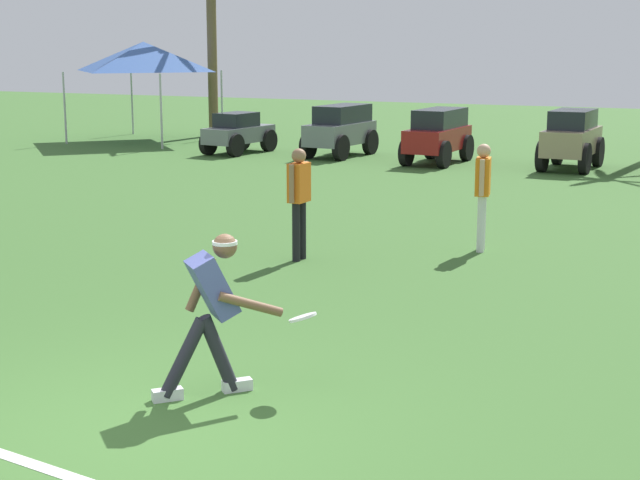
{
  "coord_description": "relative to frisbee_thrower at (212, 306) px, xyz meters",
  "views": [
    {
      "loc": [
        4.31,
        -5.96,
        3.01
      ],
      "look_at": [
        0.01,
        3.43,
        0.9
      ],
      "focal_mm": 55.0,
      "sensor_mm": 36.0,
      "label": 1
    }
  ],
  "objects": [
    {
      "name": "frisbee_thrower",
      "position": [
        0.0,
        0.0,
        0.0
      ],
      "size": [
        0.96,
        0.75,
        1.41
      ],
      "color": "#23232D",
      "rests_on": "ground_plane"
    },
    {
      "name": "teammate_midfield",
      "position": [
        0.51,
        6.71,
        0.15
      ],
      "size": [
        0.26,
        0.5,
        1.56
      ],
      "color": "silver",
      "rests_on": "ground_plane"
    },
    {
      "name": "ground_plane",
      "position": [
        -0.12,
        -0.98,
        -0.79
      ],
      "size": [
        80.0,
        80.0,
        0.0
      ],
      "primitive_type": "plane",
      "color": "#3A642C"
    },
    {
      "name": "field_line_paint",
      "position": [
        -0.12,
        -1.84,
        -0.79
      ],
      "size": [
        21.69,
        3.25,
        0.01
      ],
      "primitive_type": "cube",
      "rotation": [
        0.0,
        0.0,
        -0.14
      ],
      "color": "white",
      "rests_on": "ground_plane"
    },
    {
      "name": "parked_car_slot_a",
      "position": [
        -8.85,
        16.23,
        -0.23
      ],
      "size": [
        1.33,
        2.29,
        1.1
      ],
      "color": "slate",
      "rests_on": "ground_plane"
    },
    {
      "name": "parked_car_slot_c",
      "position": [
        -3.27,
        16.39,
        -0.07
      ],
      "size": [
        1.25,
        2.44,
        1.34
      ],
      "color": "maroon",
      "rests_on": "ground_plane"
    },
    {
      "name": "parked_car_slot_d",
      "position": [
        -0.04,
        16.61,
        -0.05
      ],
      "size": [
        1.23,
        2.38,
        1.4
      ],
      "color": "#998466",
      "rests_on": "ground_plane"
    },
    {
      "name": "event_tent",
      "position": [
        -13.0,
        17.92,
        1.73
      ],
      "size": [
        3.53,
        3.53,
        2.96
      ],
      "color": "#B2B5BA",
      "rests_on": "ground_plane"
    },
    {
      "name": "teammate_deep",
      "position": [
        -1.63,
        5.07,
        0.15
      ],
      "size": [
        0.21,
        0.49,
        1.56
      ],
      "color": "black",
      "rests_on": "ground_plane"
    },
    {
      "name": "palm_tree_far_left",
      "position": [
        -12.04,
        20.26,
        2.49
      ],
      "size": [
        3.12,
        3.46,
        5.27
      ],
      "color": "brown",
      "rests_on": "ground_plane"
    },
    {
      "name": "frisbee_in_flight",
      "position": [
        0.66,
        0.41,
        -0.13
      ],
      "size": [
        0.26,
        0.27,
        0.1
      ],
      "color": "white"
    },
    {
      "name": "parked_car_slot_b",
      "position": [
        -6.06,
        16.74,
        -0.07
      ],
      "size": [
        1.33,
        2.47,
        1.34
      ],
      "color": "slate",
      "rests_on": "ground_plane"
    }
  ]
}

